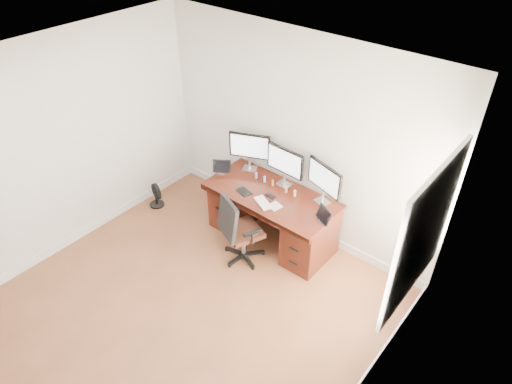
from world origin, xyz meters
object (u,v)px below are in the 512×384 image
Objects in this scene: floor_fan at (156,196)px; monitor_center at (285,162)px; office_chair at (240,239)px; keyboard at (263,203)px; desk at (272,214)px.

monitor_center is at bearing 39.89° from floor_fan.
floor_fan is at bearing -158.86° from office_chair.
floor_fan is (-1.67, 0.04, -0.14)m from office_chair.
floor_fan is 1.89m from keyboard.
office_chair is 1.11m from monitor_center.
monitor_center reaches higher than keyboard.
floor_fan is 1.27× the size of keyboard.
monitor_center reaches higher than floor_fan.
desk is 5.99× the size of keyboard.
monitor_center is at bearing 90.02° from desk.
office_chair is 1.68m from floor_fan.
monitor_center is (0.07, 0.80, 0.77)m from office_chair.
keyboard is (0.04, -0.48, -0.33)m from monitor_center.
office_chair is 3.36× the size of keyboard.
keyboard is (1.78, 0.27, 0.58)m from floor_fan.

